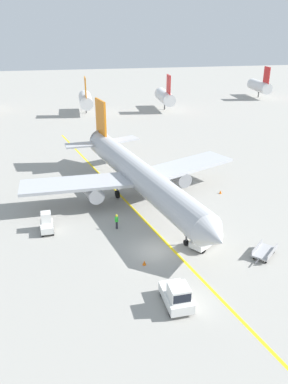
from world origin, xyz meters
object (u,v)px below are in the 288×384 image
Objects in this scene: baggage_tug_near_wing at (47,223)px; ground_crew_marshaller at (117,221)px; safety_cone_nose_right at (144,263)px; safety_cone_nose_left at (220,192)px; pushback_tug at (177,296)px; safety_cone_wingtip_left at (156,190)px; baggage_cart_loaded at (264,252)px; belt_loader_forward_hold at (206,239)px; airliner at (138,174)px.

baggage_tug_near_wing is 7.42m from ground_crew_marshaller.
safety_cone_nose_left is at bearing 48.00° from safety_cone_nose_right.
pushback_tug is 22.59m from safety_cone_wingtip_left.
baggage_cart_loaded is 18.35m from safety_cone_wingtip_left.
belt_loader_forward_hold reaches higher than baggage_tug_near_wing.
pushback_tug is 0.78× the size of belt_loader_forward_hold.
baggage_tug_near_wing is 0.52× the size of belt_loader_forward_hold.
safety_cone_wingtip_left is at bearing 164.61° from safety_cone_nose_left.
safety_cone_wingtip_left is (13.60, 8.27, -0.71)m from baggage_tug_near_wing.
safety_cone_nose_right is at bearing -41.57° from baggage_tug_near_wing.
baggage_cart_loaded is at bearing -3.09° from safety_cone_nose_right.
safety_cone_nose_left is 1.00× the size of safety_cone_nose_right.
baggage_cart_loaded reaches higher than safety_cone_wingtip_left.
belt_loader_forward_hold is 14.31m from safety_cone_wingtip_left.
baggage_tug_near_wing reaches higher than ground_crew_marshaller.
pushback_tug reaches higher than safety_cone_wingtip_left.
ground_crew_marshaller is (-3.52, -7.08, -2.51)m from airliner.
pushback_tug is 1.49× the size of baggage_tug_near_wing.
pushback_tug is at bearing -97.74° from safety_cone_wingtip_left.
safety_cone_wingtip_left is (3.04, 22.37, -0.77)m from pushback_tug.
baggage_cart_loaded is (10.07, 5.43, -0.53)m from pushback_tug.
safety_cone_nose_right is at bearing -105.50° from safety_cone_wingtip_left.
airliner is at bearing 63.56° from ground_crew_marshaller.
airliner reaches higher than belt_loader_forward_hold.
pushback_tug is 17.61m from baggage_tug_near_wing.
belt_loader_forward_hold is 2.81× the size of ground_crew_marshaller.
belt_loader_forward_hold reaches higher than safety_cone_wingtip_left.
baggage_cart_loaded is (4.95, -2.80, -0.31)m from belt_loader_forward_hold.
baggage_tug_near_wing reaches higher than safety_cone_nose_left.
safety_cone_nose_left is (14.37, 6.82, -0.69)m from ground_crew_marshaller.
belt_loader_forward_hold is (4.79, -12.16, -2.64)m from airliner.
ground_crew_marshaller is at bearing -124.46° from safety_cone_wingtip_left.
ground_crew_marshaller is 3.86× the size of safety_cone_wingtip_left.
pushback_tug is 8.42× the size of safety_cone_wingtip_left.
safety_cone_nose_right is (-1.83, -14.34, -3.20)m from airliner.
baggage_tug_near_wing is 1.46× the size of ground_crew_marshaller.
pushback_tug is 11.45m from baggage_cart_loaded.
pushback_tug reaches higher than ground_crew_marshaller.
ground_crew_marshaller is at bearing -6.12° from baggage_tug_near_wing.
airliner is at bearing 89.05° from pushback_tug.
ground_crew_marshaller is 3.86× the size of safety_cone_nose_left.
pushback_tug is 8.42× the size of safety_cone_nose_right.
baggage_tug_near_wing is at bearing 157.21° from baggage_cart_loaded.
ground_crew_marshaller is (-8.31, 5.08, 0.13)m from belt_loader_forward_hold.
baggage_tug_near_wing is 16.75m from belt_loader_forward_hold.
airliner is 79.35× the size of safety_cone_nose_right.
belt_loader_forward_hold is 10.85× the size of safety_cone_wingtip_left.
pushback_tug is 23.04m from safety_cone_nose_left.
airliner is 4.63m from safety_cone_wingtip_left.
safety_cone_wingtip_left is at bearing 55.54° from ground_crew_marshaller.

